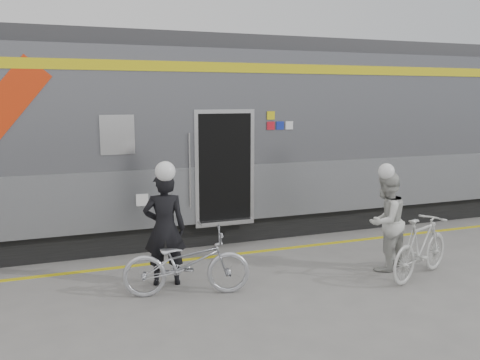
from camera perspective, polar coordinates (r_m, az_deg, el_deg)
name	(u,v)px	position (r m, az deg, el deg)	size (l,w,h in m)	color
ground	(241,303)	(7.47, 0.12, -13.60)	(90.00, 90.00, 0.00)	slate
train	(99,140)	(10.70, -15.60, 4.40)	(24.00, 3.17, 4.10)	black
safety_strip	(199,258)	(9.38, -4.57, -8.74)	(24.00, 0.12, 0.01)	gold
man	(165,229)	(7.97, -8.46, -5.43)	(0.65, 0.43, 1.78)	black
bicycle_left	(187,263)	(7.62, -6.01, -9.23)	(0.65, 1.87, 0.98)	#B5B7BE
woman	(385,221)	(8.92, 16.01, -4.48)	(0.81, 0.63, 1.67)	beige
bicycle_right	(421,247)	(8.77, 19.65, -7.13)	(0.48, 1.69, 1.01)	#BBBCB7
helmet_man	(163,162)	(7.78, -8.65, 2.05)	(0.31, 0.31, 0.31)	white
helmet_woman	(388,164)	(8.75, 16.29, 1.71)	(0.27, 0.27, 0.27)	white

